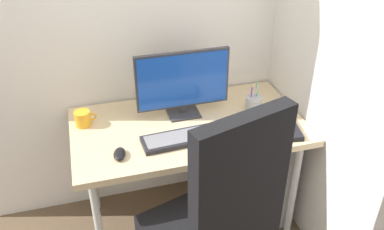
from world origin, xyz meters
The scene contains 11 objects.
ground_plane centered at (0.00, 0.00, 0.00)m, with size 8.00×8.00×0.00m, color brown.
wall_side_right centered at (0.68, -0.17, 1.40)m, with size 0.04×1.90×2.80m, color white.
desk centered at (0.00, 0.00, 0.69)m, with size 1.30×0.72×0.75m.
office_chair centered at (-0.05, -0.65, 0.61)m, with size 0.62×0.66×1.27m.
filing_cabinet centered at (0.38, -0.01, 0.33)m, with size 0.43×0.47×0.67m.
monitor centered at (0.00, 0.12, 0.95)m, with size 0.54×0.14×0.39m.
keyboard centered at (-0.07, -0.15, 0.76)m, with size 0.45×0.17×0.03m.
mouse centered at (-0.41, -0.20, 0.76)m, with size 0.06×0.11×0.03m, color black.
pen_holder centered at (0.41, 0.05, 0.79)m, with size 0.10×0.10×0.17m.
notebook centered at (0.50, -0.21, 0.76)m, with size 0.13×0.23×0.03m, color black.
coffee_mug centered at (-0.57, 0.15, 0.79)m, with size 0.12×0.09×0.09m.
Camera 1 is at (-0.52, -1.90, 2.03)m, focal length 39.08 mm.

